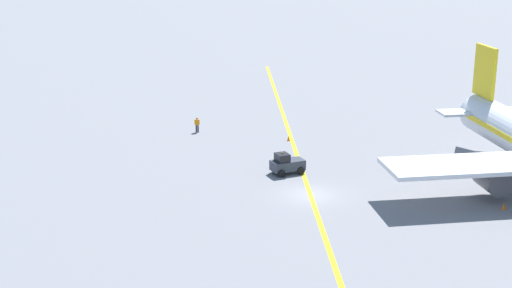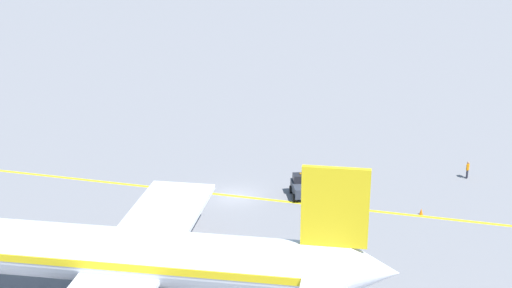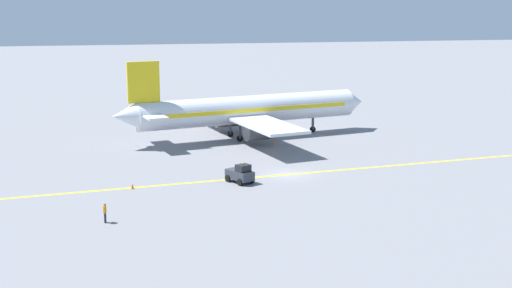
{
  "view_description": "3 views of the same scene",
  "coord_description": "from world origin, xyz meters",
  "px_view_note": "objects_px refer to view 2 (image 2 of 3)",
  "views": [
    {
      "loc": [
        -0.4,
        56.04,
        21.03
      ],
      "look_at": [
        4.92,
        -3.81,
        3.21
      ],
      "focal_mm": 50.0,
      "sensor_mm": 36.0,
      "label": 1
    },
    {
      "loc": [
        -53.71,
        -24.89,
        25.11
      ],
      "look_at": [
        3.63,
        -0.46,
        3.89
      ],
      "focal_mm": 50.0,
      "sensor_mm": 36.0,
      "label": 2
    },
    {
      "loc": [
        70.51,
        -16.99,
        18.61
      ],
      "look_at": [
        3.24,
        -4.01,
        4.12
      ],
      "focal_mm": 50.0,
      "sensor_mm": 36.0,
      "label": 3
    }
  ],
  "objects_px": {
    "ground_crew_worker": "(468,169)",
    "airplane_at_gate": "(119,256)",
    "baggage_tug_dark": "(301,187)",
    "traffic_cone_by_wingtip": "(124,265)",
    "traffic_cone_near_nose": "(421,212)"
  },
  "relations": [
    {
      "from": "airplane_at_gate",
      "to": "traffic_cone_near_nose",
      "type": "xyz_separation_m",
      "value": [
        22.32,
        -15.19,
        -3.43
      ]
    },
    {
      "from": "airplane_at_gate",
      "to": "ground_crew_worker",
      "type": "height_order",
      "value": "airplane_at_gate"
    },
    {
      "from": "airplane_at_gate",
      "to": "traffic_cone_by_wingtip",
      "type": "relative_size",
      "value": 63.93
    },
    {
      "from": "baggage_tug_dark",
      "to": "traffic_cone_by_wingtip",
      "type": "distance_m",
      "value": 19.02
    },
    {
      "from": "airplane_at_gate",
      "to": "traffic_cone_near_nose",
      "type": "relative_size",
      "value": 63.93
    },
    {
      "from": "airplane_at_gate",
      "to": "baggage_tug_dark",
      "type": "xyz_separation_m",
      "value": [
        22.03,
        -4.48,
        -2.81
      ]
    },
    {
      "from": "traffic_cone_near_nose",
      "to": "traffic_cone_by_wingtip",
      "type": "height_order",
      "value": "same"
    },
    {
      "from": "airplane_at_gate",
      "to": "baggage_tug_dark",
      "type": "bearing_deg",
      "value": -11.49
    },
    {
      "from": "traffic_cone_by_wingtip",
      "to": "ground_crew_worker",
      "type": "bearing_deg",
      "value": -36.14
    },
    {
      "from": "baggage_tug_dark",
      "to": "traffic_cone_near_nose",
      "type": "relative_size",
      "value": 6.09
    },
    {
      "from": "airplane_at_gate",
      "to": "traffic_cone_near_nose",
      "type": "height_order",
      "value": "airplane_at_gate"
    },
    {
      "from": "ground_crew_worker",
      "to": "traffic_cone_near_nose",
      "type": "height_order",
      "value": "ground_crew_worker"
    },
    {
      "from": "ground_crew_worker",
      "to": "airplane_at_gate",
      "type": "bearing_deg",
      "value": 151.51
    },
    {
      "from": "airplane_at_gate",
      "to": "traffic_cone_near_nose",
      "type": "bearing_deg",
      "value": -34.24
    },
    {
      "from": "baggage_tug_dark",
      "to": "traffic_cone_near_nose",
      "type": "height_order",
      "value": "baggage_tug_dark"
    }
  ]
}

